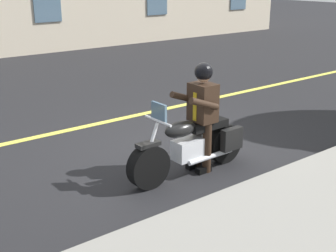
% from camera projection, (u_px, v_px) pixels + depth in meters
% --- Properties ---
extents(ground_plane, '(80.00, 80.00, 0.00)m').
position_uv_depth(ground_plane, '(173.00, 147.00, 8.23)').
color(ground_plane, black).
extents(lane_center_stripe, '(60.00, 0.16, 0.01)m').
position_uv_depth(lane_center_stripe, '(116.00, 120.00, 9.73)').
color(lane_center_stripe, '#E5DB4C').
rests_on(lane_center_stripe, ground_plane).
extents(motorcycle_main, '(2.21, 0.60, 1.26)m').
position_uv_depth(motorcycle_main, '(192.00, 146.00, 7.03)').
color(motorcycle_main, black).
rests_on(motorcycle_main, ground_plane).
extents(rider_main, '(0.62, 0.55, 1.74)m').
position_uv_depth(rider_main, '(202.00, 108.00, 6.95)').
color(rider_main, black).
rests_on(rider_main, ground_plane).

